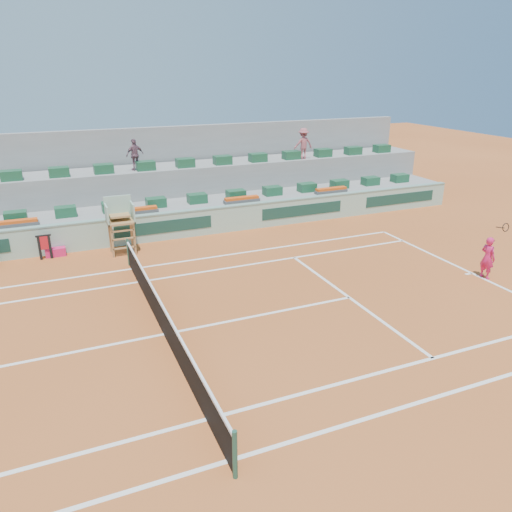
% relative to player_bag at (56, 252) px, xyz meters
% --- Properties ---
extents(ground, '(90.00, 90.00, 0.00)m').
position_rel_player_bag_xyz_m(ground, '(2.64, -8.14, -0.18)').
color(ground, '#A34C1F').
rests_on(ground, ground).
extents(seating_tier_lower, '(36.00, 4.00, 1.20)m').
position_rel_player_bag_xyz_m(seating_tier_lower, '(2.64, 2.56, 0.42)').
color(seating_tier_lower, gray).
rests_on(seating_tier_lower, ground).
extents(seating_tier_upper, '(36.00, 2.40, 2.60)m').
position_rel_player_bag_xyz_m(seating_tier_upper, '(2.64, 4.16, 1.12)').
color(seating_tier_upper, gray).
rests_on(seating_tier_upper, ground).
extents(stadium_back_wall, '(36.00, 0.40, 4.40)m').
position_rel_player_bag_xyz_m(stadium_back_wall, '(2.64, 5.76, 2.02)').
color(stadium_back_wall, gray).
rests_on(stadium_back_wall, ground).
extents(player_bag, '(0.80, 0.35, 0.35)m').
position_rel_player_bag_xyz_m(player_bag, '(0.00, 0.00, 0.00)').
color(player_bag, '#E01D5E').
rests_on(player_bag, ground).
extents(spectator_mid, '(0.96, 0.61, 1.52)m').
position_rel_player_bag_xyz_m(spectator_mid, '(4.20, 3.69, 3.18)').
color(spectator_mid, '#714B5B').
rests_on(spectator_mid, seating_tier_upper).
extents(spectator_right, '(1.08, 0.63, 1.66)m').
position_rel_player_bag_xyz_m(spectator_right, '(13.26, 3.36, 3.25)').
color(spectator_right, '#A05056').
rests_on(spectator_right, seating_tier_upper).
extents(court_lines, '(23.89, 11.09, 0.01)m').
position_rel_player_bag_xyz_m(court_lines, '(2.64, -8.14, -0.17)').
color(court_lines, white).
rests_on(court_lines, ground).
extents(tennis_net, '(0.10, 11.97, 1.10)m').
position_rel_player_bag_xyz_m(tennis_net, '(2.64, -8.14, 0.35)').
color(tennis_net, black).
rests_on(tennis_net, ground).
extents(advertising_hoarding, '(36.00, 0.34, 1.26)m').
position_rel_player_bag_xyz_m(advertising_hoarding, '(2.67, 0.35, 0.46)').
color(advertising_hoarding, '#96BDA7').
rests_on(advertising_hoarding, ground).
extents(umpire_chair, '(1.10, 0.90, 2.40)m').
position_rel_player_bag_xyz_m(umpire_chair, '(2.64, -0.65, 1.37)').
color(umpire_chair, '#9B6C3B').
rests_on(umpire_chair, ground).
extents(seat_row_lower, '(32.90, 0.60, 0.44)m').
position_rel_player_bag_xyz_m(seat_row_lower, '(2.64, 1.66, 1.24)').
color(seat_row_lower, '#1A4E30').
rests_on(seat_row_lower, seating_tier_lower).
extents(seat_row_upper, '(32.90, 0.60, 0.44)m').
position_rel_player_bag_xyz_m(seat_row_upper, '(2.64, 3.56, 2.64)').
color(seat_row_upper, '#1A4E30').
rests_on(seat_row_upper, seating_tier_upper).
extents(flower_planters, '(26.80, 0.36, 0.28)m').
position_rel_player_bag_xyz_m(flower_planters, '(1.14, 0.86, 1.16)').
color(flower_planters, '#4E4E4E').
rests_on(flower_planters, seating_tier_lower).
extents(towel_rack, '(0.59, 0.10, 1.03)m').
position_rel_player_bag_xyz_m(towel_rack, '(-0.37, -0.19, 0.43)').
color(towel_rack, black).
rests_on(towel_rack, ground).
extents(tennis_player, '(0.43, 0.87, 2.28)m').
position_rel_player_bag_xyz_m(tennis_player, '(14.64, -8.65, 0.63)').
color(tennis_player, '#E01D5E').
rests_on(tennis_player, ground).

